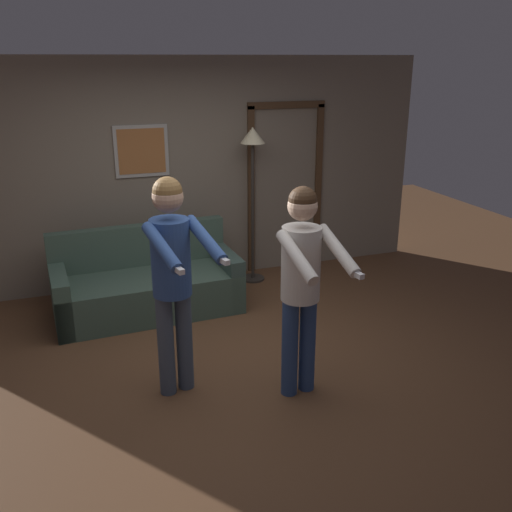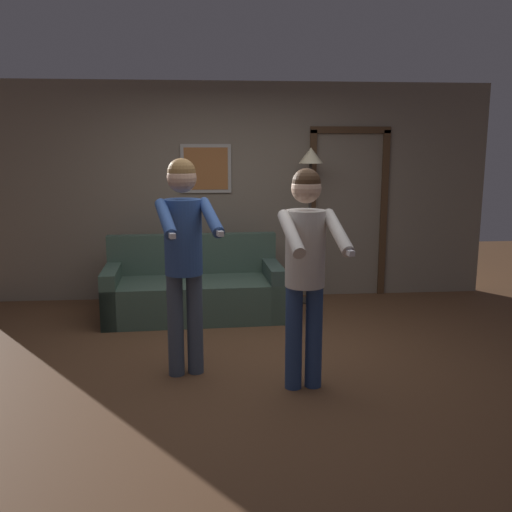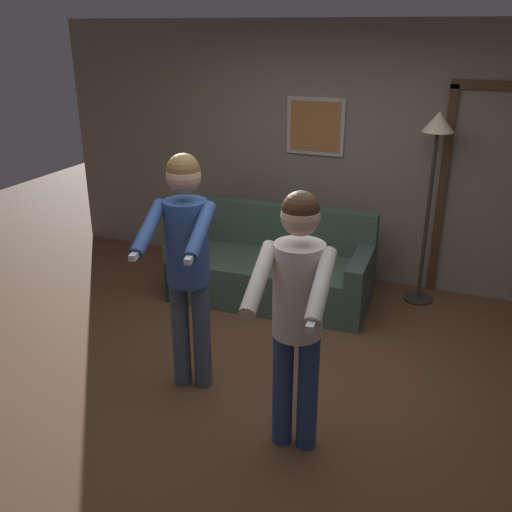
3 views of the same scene
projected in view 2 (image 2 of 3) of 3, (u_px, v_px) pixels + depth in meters
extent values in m
plane|color=brown|center=(239.00, 365.00, 4.91)|extent=(12.00, 12.00, 0.00)
cube|color=gray|center=(228.00, 192.00, 6.91)|extent=(6.40, 0.06, 2.60)
cube|color=#B7B2A8|center=(206.00, 169.00, 6.78)|extent=(0.60, 0.02, 0.58)
cube|color=#B16936|center=(206.00, 169.00, 6.77)|extent=(0.52, 0.01, 0.50)
cube|color=#4C331E|center=(312.00, 215.00, 7.00)|extent=(0.08, 0.04, 2.04)
cube|color=#4C331E|center=(384.00, 214.00, 7.07)|extent=(0.08, 0.04, 2.04)
cube|color=#4C331E|center=(351.00, 130.00, 6.84)|extent=(0.98, 0.04, 0.08)
cube|color=#3F5447|center=(194.00, 299.00, 6.23)|extent=(1.94, 0.93, 0.42)
cube|color=#3F5447|center=(193.00, 254.00, 6.49)|extent=(1.90, 0.22, 0.45)
cube|color=#3F5749|center=(112.00, 294.00, 6.10)|extent=(0.20, 0.86, 0.58)
cube|color=#394D46|center=(273.00, 289.00, 6.32)|extent=(0.20, 0.86, 0.58)
cylinder|color=#332D28|center=(308.00, 300.00, 6.90)|extent=(0.28, 0.28, 0.02)
cylinder|color=#332D28|center=(309.00, 233.00, 6.74)|extent=(0.04, 0.04, 1.63)
cone|color=#F9EAB7|center=(311.00, 155.00, 6.56)|extent=(0.28, 0.28, 0.18)
cylinder|color=#435064|center=(176.00, 325.00, 4.62)|extent=(0.13, 0.13, 0.85)
cylinder|color=#435064|center=(195.00, 324.00, 4.67)|extent=(0.13, 0.13, 0.85)
cylinder|color=#2D4C8C|center=(183.00, 237.00, 4.50)|extent=(0.30, 0.30, 0.60)
sphere|color=tan|center=(182.00, 178.00, 4.42)|extent=(0.23, 0.23, 0.23)
sphere|color=brown|center=(182.00, 172.00, 4.41)|extent=(0.22, 0.22, 0.22)
cylinder|color=#2D4C8C|center=(166.00, 219.00, 4.19)|extent=(0.20, 0.54, 0.26)
cube|color=white|center=(171.00, 235.00, 3.97)|extent=(0.07, 0.16, 0.04)
cylinder|color=#2D4C8C|center=(211.00, 217.00, 4.28)|extent=(0.20, 0.54, 0.26)
cube|color=white|center=(219.00, 233.00, 4.07)|extent=(0.07, 0.16, 0.04)
cylinder|color=navy|center=(294.00, 338.00, 4.37)|extent=(0.13, 0.13, 0.81)
cylinder|color=navy|center=(314.00, 337.00, 4.40)|extent=(0.13, 0.13, 0.81)
cylinder|color=silver|center=(305.00, 249.00, 4.25)|extent=(0.30, 0.30, 0.58)
sphere|color=#D8AD8E|center=(306.00, 188.00, 4.17)|extent=(0.22, 0.22, 0.22)
sphere|color=#382314|center=(306.00, 183.00, 4.16)|extent=(0.21, 0.21, 0.21)
cylinder|color=silver|center=(291.00, 233.00, 3.97)|extent=(0.14, 0.51, 0.29)
cylinder|color=silver|center=(338.00, 232.00, 4.03)|extent=(0.14, 0.51, 0.29)
cube|color=white|center=(349.00, 252.00, 3.82)|extent=(0.06, 0.15, 0.04)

